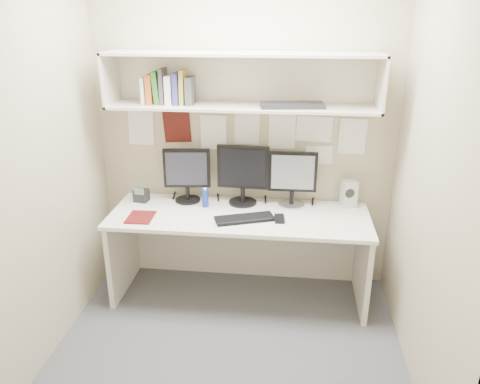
# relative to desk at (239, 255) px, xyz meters

# --- Properties ---
(floor) EXTENTS (2.40, 2.00, 0.01)m
(floor) POSITION_rel_desk_xyz_m (0.00, -0.65, -0.37)
(floor) COLOR #46464B
(floor) RESTS_ON ground
(wall_back) EXTENTS (2.40, 0.02, 2.60)m
(wall_back) POSITION_rel_desk_xyz_m (0.00, 0.35, 0.93)
(wall_back) COLOR tan
(wall_back) RESTS_ON ground
(wall_front) EXTENTS (2.40, 0.02, 2.60)m
(wall_front) POSITION_rel_desk_xyz_m (0.00, -1.65, 0.93)
(wall_front) COLOR tan
(wall_front) RESTS_ON ground
(wall_left) EXTENTS (0.02, 2.00, 2.60)m
(wall_left) POSITION_rel_desk_xyz_m (-1.20, -0.65, 0.93)
(wall_left) COLOR tan
(wall_left) RESTS_ON ground
(wall_right) EXTENTS (0.02, 2.00, 2.60)m
(wall_right) POSITION_rel_desk_xyz_m (1.20, -0.65, 0.93)
(wall_right) COLOR tan
(wall_right) RESTS_ON ground
(desk) EXTENTS (2.00, 0.70, 0.73)m
(desk) POSITION_rel_desk_xyz_m (0.00, 0.00, 0.00)
(desk) COLOR silver
(desk) RESTS_ON floor
(overhead_hutch) EXTENTS (2.00, 0.38, 0.40)m
(overhead_hutch) POSITION_rel_desk_xyz_m (0.00, 0.21, 1.35)
(overhead_hutch) COLOR beige
(overhead_hutch) RESTS_ON wall_back
(pinned_papers) EXTENTS (1.92, 0.01, 0.48)m
(pinned_papers) POSITION_rel_desk_xyz_m (0.00, 0.34, 0.88)
(pinned_papers) COLOR white
(pinned_papers) RESTS_ON wall_back
(monitor_left) EXTENTS (0.38, 0.21, 0.44)m
(monitor_left) POSITION_rel_desk_xyz_m (-0.45, 0.22, 0.61)
(monitor_left) COLOR black
(monitor_left) RESTS_ON desk
(monitor_center) EXTENTS (0.41, 0.23, 0.48)m
(monitor_center) POSITION_rel_desk_xyz_m (0.00, 0.22, 0.62)
(monitor_center) COLOR black
(monitor_center) RESTS_ON desk
(monitor_right) EXTENTS (0.38, 0.21, 0.44)m
(monitor_right) POSITION_rel_desk_xyz_m (0.40, 0.22, 0.61)
(monitor_right) COLOR #A5A5AA
(monitor_right) RESTS_ON desk
(keyboard) EXTENTS (0.47, 0.30, 0.02)m
(keyboard) POSITION_rel_desk_xyz_m (0.05, -0.11, 0.37)
(keyboard) COLOR black
(keyboard) RESTS_ON desk
(mouse) EXTENTS (0.08, 0.12, 0.04)m
(mouse) POSITION_rel_desk_xyz_m (0.31, -0.10, 0.38)
(mouse) COLOR black
(mouse) RESTS_ON desk
(speaker) EXTENTS (0.13, 0.14, 0.22)m
(speaker) POSITION_rel_desk_xyz_m (0.85, 0.25, 0.47)
(speaker) COLOR #B7B7B2
(speaker) RESTS_ON desk
(blue_bottle) EXTENTS (0.05, 0.05, 0.16)m
(blue_bottle) POSITION_rel_desk_xyz_m (-0.29, 0.11, 0.44)
(blue_bottle) COLOR navy
(blue_bottle) RESTS_ON desk
(maroon_notebook) EXTENTS (0.20, 0.24, 0.01)m
(maroon_notebook) POSITION_rel_desk_xyz_m (-0.74, -0.17, 0.37)
(maroon_notebook) COLOR #560E0F
(maroon_notebook) RESTS_ON desk
(desk_phone) EXTENTS (0.12, 0.11, 0.13)m
(desk_phone) POSITION_rel_desk_xyz_m (-0.83, 0.16, 0.42)
(desk_phone) COLOR black
(desk_phone) RESTS_ON desk
(book_stack) EXTENTS (0.38, 0.16, 0.26)m
(book_stack) POSITION_rel_desk_xyz_m (-0.55, 0.16, 1.29)
(book_stack) COLOR silver
(book_stack) RESTS_ON overhead_hutch
(hutch_tray) EXTENTS (0.48, 0.24, 0.03)m
(hutch_tray) POSITION_rel_desk_xyz_m (0.37, 0.12, 1.19)
(hutch_tray) COLOR black
(hutch_tray) RESTS_ON overhead_hutch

